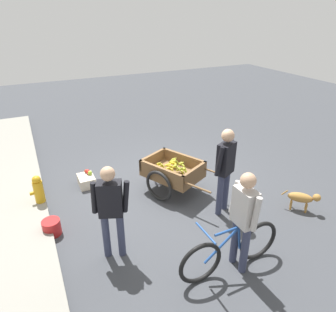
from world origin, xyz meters
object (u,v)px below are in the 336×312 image
at_px(fruit_cart, 173,172).
at_px(fire_hydrant, 39,192).
at_px(cyclist_person, 244,214).
at_px(bystander_person, 111,206).
at_px(plastic_bucket, 52,227).
at_px(bicycle, 231,250).
at_px(vendor_person, 225,165).
at_px(apple_crate, 87,180).
at_px(dog, 303,198).

bearing_deg(fruit_cart, fire_hydrant, 77.09).
distance_m(cyclist_person, fire_hydrant, 3.79).
xyz_separation_m(cyclist_person, bystander_person, (1.00, 1.55, -0.02)).
bearing_deg(plastic_bucket, cyclist_person, -129.12).
relative_size(bicycle, cyclist_person, 1.07).
xyz_separation_m(fire_hydrant, plastic_bucket, (-0.91, -0.09, -0.20)).
bearing_deg(cyclist_person, vendor_person, -24.74).
height_order(vendor_person, bicycle, vendor_person).
height_order(plastic_bucket, bystander_person, bystander_person).
height_order(fire_hydrant, apple_crate, fire_hydrant).
bearing_deg(dog, fire_hydrant, 62.98).
bearing_deg(fire_hydrant, vendor_person, -118.04).
distance_m(fruit_cart, cyclist_person, 2.31).
relative_size(apple_crate, bystander_person, 0.29).
height_order(bicycle, apple_crate, bicycle).
distance_m(vendor_person, bicycle, 1.55).
distance_m(apple_crate, bystander_person, 2.38).
distance_m(dog, fire_hydrant, 4.91).
xyz_separation_m(dog, bystander_person, (0.40, 3.47, 0.63)).
bearing_deg(bystander_person, apple_crate, -1.36).
bearing_deg(cyclist_person, fire_hydrant, 40.90).
bearing_deg(dog, bystander_person, 83.48).
distance_m(bicycle, fire_hydrant, 3.65).
bearing_deg(vendor_person, dog, -114.68).
distance_m(dog, apple_crate, 4.32).
bearing_deg(bicycle, bystander_person, 54.44).
xyz_separation_m(fire_hydrant, apple_crate, (0.42, -0.96, -0.21)).
height_order(fruit_cart, cyclist_person, cyclist_person).
relative_size(fruit_cart, cyclist_person, 1.17).
xyz_separation_m(vendor_person, dog, (-0.62, -1.35, -0.71)).
relative_size(fire_hydrant, plastic_bucket, 2.24).
height_order(fruit_cart, bicycle, bicycle).
relative_size(vendor_person, cyclist_person, 1.05).
height_order(dog, apple_crate, dog).
distance_m(bicycle, apple_crate, 3.52).
bearing_deg(vendor_person, cyclist_person, 155.26).
height_order(dog, bystander_person, bystander_person).
xyz_separation_m(fruit_cart, cyclist_person, (-2.26, 0.06, 0.49)).
xyz_separation_m(fruit_cart, bystander_person, (-1.26, 1.61, 0.47)).
bearing_deg(fire_hydrant, bicycle, -140.92).
height_order(cyclist_person, dog, cyclist_person).
bearing_deg(apple_crate, plastic_bucket, 146.94).
xyz_separation_m(bicycle, cyclist_person, (0.00, -0.15, 0.57)).
bearing_deg(plastic_bucket, fruit_cart, -82.13).
bearing_deg(bystander_person, plastic_bucket, 41.33).
relative_size(dog, apple_crate, 1.19).
height_order(dog, plastic_bucket, dog).
relative_size(bicycle, bystander_person, 1.09).
relative_size(cyclist_person, plastic_bucket, 5.20).
height_order(vendor_person, dog, vendor_person).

